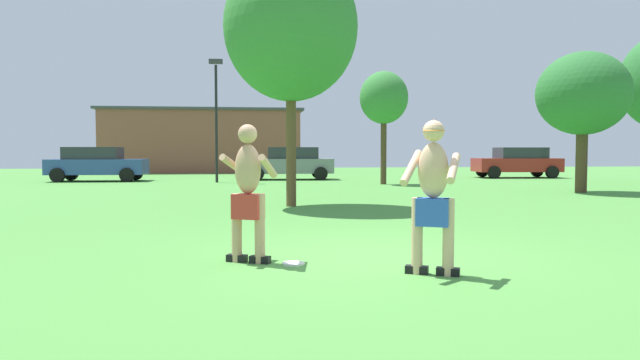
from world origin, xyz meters
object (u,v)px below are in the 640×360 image
object	(u,v)px
player_near	(248,189)
car_blue_near_post	(97,163)
player_in_blue	(433,189)
lamp_post	(216,107)
frisbee	(293,263)
car_red_mid_lot	(517,162)
tree_left_field	(583,94)
tree_right_field	(291,28)
car_gray_far_end	(290,163)
tree_behind_players	(384,99)

from	to	relation	value
player_near	car_blue_near_post	world-z (taller)	player_near
player_near	player_in_blue	distance (m)	2.29
player_near	car_blue_near_post	bearing A→B (deg)	108.73
player_near	lamp_post	world-z (taller)	lamp_post
frisbee	car_red_mid_lot	distance (m)	25.23
player_near	frisbee	world-z (taller)	player_near
frisbee	tree_left_field	xyz separation A→B (m)	(10.63, 10.98, 3.29)
tree_right_field	car_red_mid_lot	bearing A→B (deg)	47.03
frisbee	car_red_mid_lot	size ratio (longest dim) A/B	0.06
car_gray_far_end	lamp_post	distance (m)	4.78
player_in_blue	car_gray_far_end	world-z (taller)	player_in_blue
car_gray_far_end	tree_left_field	xyz separation A→B (m)	(9.10, -9.98, 2.48)
player_in_blue	tree_right_field	distance (m)	8.99
tree_right_field	tree_left_field	bearing A→B (deg)	19.35
car_blue_near_post	tree_behind_players	world-z (taller)	tree_behind_players
car_red_mid_lot	tree_right_field	distance (m)	19.31
car_blue_near_post	car_gray_far_end	xyz separation A→B (m)	(8.98, 0.42, 0.00)
frisbee	car_blue_near_post	xyz separation A→B (m)	(-7.44, 20.54, 0.81)
frisbee	car_blue_near_post	world-z (taller)	car_blue_near_post
player_near	tree_left_field	xyz separation A→B (m)	(11.18, 10.77, 2.38)
car_gray_far_end	tree_left_field	world-z (taller)	tree_left_field
car_red_mid_lot	player_near	bearing A→B (deg)	-123.61
car_gray_far_end	player_near	bearing A→B (deg)	-95.74
car_blue_near_post	car_red_mid_lot	distance (m)	20.94
player_in_blue	player_near	bearing A→B (deg)	154.37
player_in_blue	car_red_mid_lot	size ratio (longest dim) A/B	0.40
car_blue_near_post	lamp_post	xyz separation A→B (m)	(5.56, -1.76, 2.53)
car_red_mid_lot	lamp_post	world-z (taller)	lamp_post
car_gray_far_end	car_red_mid_lot	bearing A→B (deg)	1.70
car_red_mid_lot	tree_right_field	bearing A→B (deg)	-132.97
car_red_mid_lot	tree_left_field	xyz separation A→B (m)	(-2.85, -10.33, 2.48)
player_in_blue	lamp_post	distance (m)	20.00
player_in_blue	car_blue_near_post	world-z (taller)	player_in_blue
frisbee	tree_behind_players	world-z (taller)	tree_behind_players
player_in_blue	car_gray_far_end	size ratio (longest dim) A/B	0.40
frisbee	player_in_blue	bearing A→B (deg)	-27.32
player_near	lamp_post	distance (m)	18.78
car_blue_near_post	tree_behind_players	bearing A→B (deg)	-17.79
tree_left_field	frisbee	bearing A→B (deg)	-134.07
car_red_mid_lot	tree_behind_players	xyz separation A→B (m)	(-8.33, -4.81, 2.76)
player_near	tree_right_field	world-z (taller)	tree_right_field
tree_left_field	car_red_mid_lot	bearing A→B (deg)	74.60
frisbee	lamp_post	size ratio (longest dim) A/B	0.05
player_in_blue	tree_behind_players	bearing A→B (deg)	78.15
player_in_blue	frisbee	bearing A→B (deg)	152.68
player_near	frisbee	bearing A→B (deg)	-20.74
car_red_mid_lot	tree_behind_players	world-z (taller)	tree_behind_players
car_blue_near_post	car_gray_far_end	distance (m)	8.99
car_red_mid_lot	car_gray_far_end	world-z (taller)	same
player_in_blue	tree_behind_players	distance (m)	17.85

